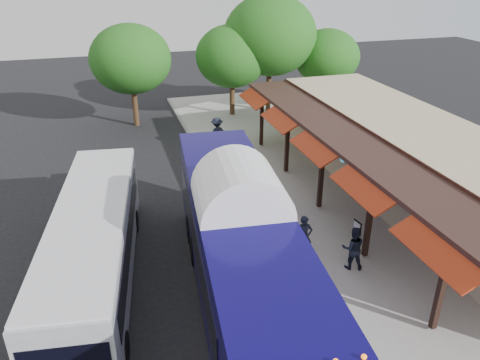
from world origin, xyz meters
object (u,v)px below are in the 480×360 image
object	(u,v)px
coach_bus	(240,248)
city_bus	(94,243)
sign_board	(357,229)
ped_b	(353,248)
ped_a	(304,237)
ped_d	(217,133)
ped_c	(264,204)

from	to	relation	value
coach_bus	city_bus	world-z (taller)	coach_bus
city_bus	sign_board	size ratio (longest dim) A/B	10.77
coach_bus	ped_b	bearing A→B (deg)	13.41
ped_a	ped_d	distance (m)	11.60
ped_d	city_bus	bearing A→B (deg)	44.29
coach_bus	city_bus	xyz separation A→B (m)	(-4.43, 2.59, -0.58)
city_bus	coach_bus	bearing A→B (deg)	-22.62
coach_bus	ped_c	distance (m)	5.27
coach_bus	ped_d	world-z (taller)	coach_bus
sign_board	ped_b	bearing A→B (deg)	-132.17
city_bus	ped_b	distance (m)	9.07
ped_c	ped_d	world-z (taller)	ped_d
ped_d	sign_board	xyz separation A→B (m)	(2.73, -11.47, -0.25)
coach_bus	ped_d	size ratio (longest dim) A/B	6.85
city_bus	ped_b	xyz separation A→B (m)	(8.82, -2.01, -0.63)
city_bus	ped_b	size ratio (longest dim) A/B	6.61
coach_bus	sign_board	xyz separation A→B (m)	(5.33, 1.91, -1.35)
coach_bus	ped_b	world-z (taller)	coach_bus
city_bus	ped_a	size ratio (longest dim) A/B	6.66
ped_a	ped_b	xyz separation A→B (m)	(1.36, -1.21, 0.01)
ped_b	sign_board	world-z (taller)	ped_b
ped_c	coach_bus	bearing A→B (deg)	23.86
ped_a	ped_d	bearing A→B (deg)	101.78
ped_a	ped_d	size ratio (longest dim) A/B	0.88
coach_bus	ped_a	distance (m)	3.73
coach_bus	ped_c	bearing A→B (deg)	67.92
ped_d	sign_board	world-z (taller)	ped_d
city_bus	ped_d	world-z (taller)	city_bus
ped_a	coach_bus	bearing A→B (deg)	-139.74
ped_a	ped_d	xyz separation A→B (m)	(-0.43, 11.59, 0.12)
ped_d	ped_a	bearing A→B (deg)	79.50
ped_b	ped_c	distance (m)	4.43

